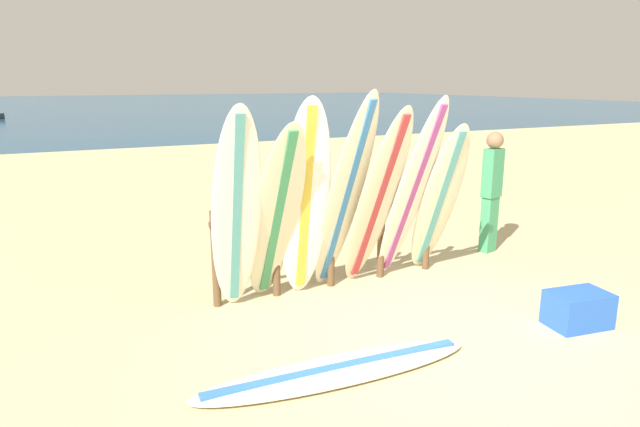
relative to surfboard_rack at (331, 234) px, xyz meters
The scene contains 13 objects.
ground_plane 2.32m from the surfboard_rack, 79.13° to the right, with size 120.00×120.00×0.00m, color #CCB784.
ocean_water 55.82m from the surfboard_rack, 89.57° to the left, with size 120.00×80.00×0.01m, color navy.
surfboard_rack is the anchor object (origin of this frame).
surfboard_leaning_far_left 1.40m from the surfboard_rack, 164.25° to the right, with size 0.59×0.81×2.25m.
surfboard_leaning_left 0.94m from the surfboard_rack, 159.84° to the right, with size 0.67×0.94×2.07m.
surfboard_leaning_center_left 0.73m from the surfboard_rack, 149.34° to the right, with size 0.65×0.72×2.30m.
surfboard_leaning_center 0.63m from the surfboard_rack, 90.90° to the right, with size 0.64×1.06×2.37m.
surfboard_leaning_center_right 0.70m from the surfboard_rack, 42.01° to the right, with size 0.70×1.05×2.20m.
surfboard_leaning_right 1.07m from the surfboard_rack, 21.72° to the right, with size 0.65×1.06×2.30m.
surfboard_leaning_far_right 1.41m from the surfboard_rack, 13.09° to the right, with size 0.61×1.01×1.99m.
surfboard_lying_on_sand 2.18m from the surfboard_rack, 115.70° to the right, with size 2.57×0.66×0.08m.
beachgoer_standing 2.72m from the surfboard_rack, ahead, with size 0.32×0.24×1.74m.
cooler_box 2.78m from the surfboard_rack, 50.63° to the right, with size 0.60×0.40×0.36m, color blue.
Camera 1 is at (-3.32, -3.45, 2.44)m, focal length 30.92 mm.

